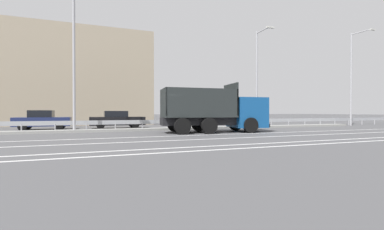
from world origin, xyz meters
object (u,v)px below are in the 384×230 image
Objects in this scene: street_lamp_2 at (258,74)px; street_lamp_3 at (353,74)px; street_lamp_1 at (73,56)px; parked_car_4 at (117,120)px; parked_car_3 at (43,120)px; median_road_sign at (231,115)px; dump_truck at (226,114)px.

street_lamp_3 reaches higher than street_lamp_2.
street_lamp_1 is 14.91m from street_lamp_2.
street_lamp_1 is at bearing -39.46° from parked_car_4.
parked_car_4 is at bearing 171.29° from street_lamp_3.
street_lamp_3 is (11.71, 0.00, 0.58)m from street_lamp_2.
street_lamp_1 is 2.05× the size of parked_car_4.
street_lamp_3 is 2.43× the size of parked_car_3.
parked_car_4 is (3.09, 3.91, -4.45)m from street_lamp_1.
median_road_sign reaches higher than parked_car_4.
street_lamp_3 is at bearing 0.66° from street_lamp_1.
street_lamp_3 is (14.35, -0.10, 4.23)m from median_road_sign.
median_road_sign is 0.25× the size of street_lamp_2.
street_lamp_1 is 0.96× the size of street_lamp_3.
parked_car_3 is at bearing -93.97° from parked_car_4.
street_lamp_3 is at bearing 82.02° from parked_car_3.
parked_car_4 is (-11.81, 3.60, -4.02)m from street_lamp_2.
street_lamp_1 is at bearing -101.59° from dump_truck.
street_lamp_3 reaches higher than parked_car_4.
street_lamp_2 is 18.34m from parked_car_3.
dump_truck is 0.78× the size of street_lamp_3.
street_lamp_2 is at bearing -2.28° from median_road_sign.
parked_car_3 is (-14.84, 3.78, -0.36)m from median_road_sign.
dump_truck is at bearing -146.51° from street_lamp_2.
parked_car_4 is at bearing 51.65° from street_lamp_1.
street_lamp_1 is 6.68m from parked_car_4.
street_lamp_2 is 0.89× the size of street_lamp_3.
street_lamp_2 is at bearing 1.18° from street_lamp_1.
street_lamp_3 is at bearing -0.42° from median_road_sign.
street_lamp_2 is (2.64, -0.10, 3.65)m from median_road_sign.
dump_truck reaches higher than median_road_sign.
street_lamp_1 is (-12.26, -0.41, 4.09)m from median_road_sign.
dump_truck is 0.81× the size of street_lamp_1.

